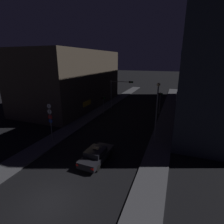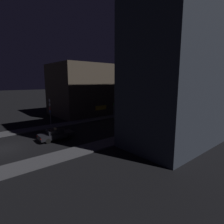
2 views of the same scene
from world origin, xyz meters
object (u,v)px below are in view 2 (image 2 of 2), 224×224
Objects in this scene: traffic_light_right_kerb at (164,109)px; sign_pole_left at (50,110)px; traffic_light_left_kerb at (113,107)px; traffic_light_overhead at (133,98)px; street_lamp_near_block at (117,106)px; taxi at (56,134)px.

sign_pole_left is at bearing -123.25° from traffic_light_right_kerb.
traffic_light_right_kerb is (9.52, 3.78, 0.46)m from traffic_light_left_kerb.
traffic_light_overhead is at bearing 67.47° from traffic_light_left_kerb.
street_lamp_near_block is at bearing -86.34° from traffic_light_right_kerb.
street_lamp_near_block is at bearing 53.80° from taxi.
taxi is 15.84m from traffic_light_left_kerb.
taxi is 0.65× the size of street_lamp_near_block.
sign_pole_left is at bearing -99.92° from traffic_light_overhead.
traffic_light_overhead is at bearing 125.35° from street_lamp_near_block.
traffic_light_overhead reaches higher than taxi.
sign_pole_left is (-2.91, -16.61, -1.24)m from traffic_light_overhead.
street_lamp_near_block is (10.30, -8.31, 2.07)m from traffic_light_left_kerb.
taxi is 19.37m from traffic_light_overhead.
street_lamp_near_block reaches higher than taxi.
traffic_light_overhead reaches higher than sign_pole_left.
traffic_light_overhead reaches higher than traffic_light_left_kerb.
traffic_light_right_kerb is at bearing 78.04° from taxi.
traffic_light_left_kerb is (-1.62, -3.91, -1.81)m from traffic_light_overhead.
street_lamp_near_block is (4.70, 6.42, 3.68)m from taxi.
sign_pole_left is 12.47m from street_lamp_near_block.
traffic_light_overhead is at bearing 102.05° from taxi.
traffic_light_right_kerb is at bearing 21.67° from traffic_light_left_kerb.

